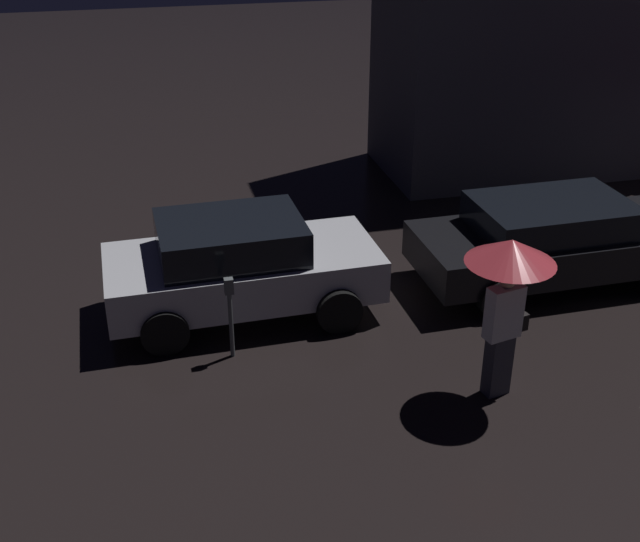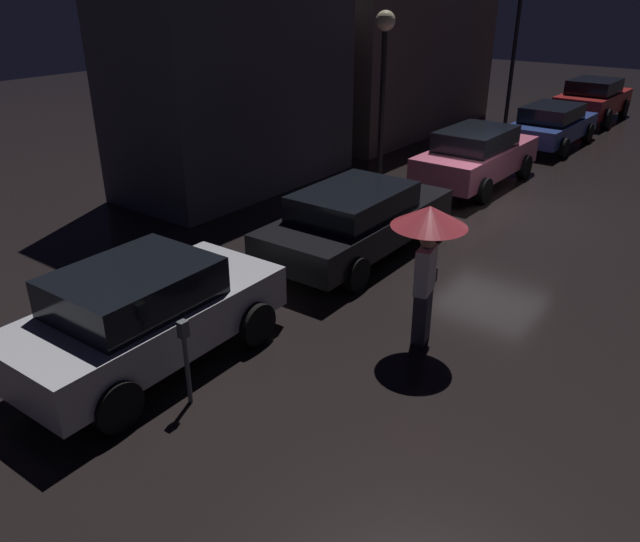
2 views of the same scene
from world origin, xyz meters
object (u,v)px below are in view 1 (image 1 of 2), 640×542
object	(u,v)px
pedestrian_with_umbrella	(509,275)
parked_car_black	(556,238)
parked_car_silver	(240,265)
parking_meter	(230,309)

from	to	relation	value
pedestrian_with_umbrella	parked_car_black	bearing A→B (deg)	-141.99
parked_car_silver	parking_meter	bearing A→B (deg)	-106.23
parking_meter	parked_car_silver	bearing A→B (deg)	75.18
parked_car_silver	parking_meter	size ratio (longest dim) A/B	3.35
parked_car_black	parking_meter	size ratio (longest dim) A/B	3.86
pedestrian_with_umbrella	parking_meter	xyz separation A→B (m)	(-3.13, 1.63, -0.95)
parking_meter	parked_car_black	bearing A→B (deg)	10.98
parked_car_black	parked_car_silver	bearing A→B (deg)	177.37
parked_car_silver	pedestrian_with_umbrella	xyz separation A→B (m)	(2.82, -2.81, 0.91)
parked_car_black	pedestrian_with_umbrella	bearing A→B (deg)	-130.47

